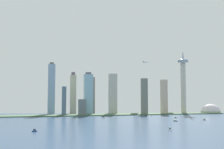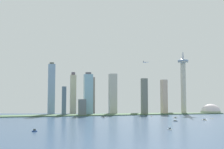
{
  "view_description": "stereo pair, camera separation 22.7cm",
  "coord_description": "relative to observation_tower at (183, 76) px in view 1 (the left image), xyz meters",
  "views": [
    {
      "loc": [
        -245.06,
        -404.59,
        60.64
      ],
      "look_at": [
        -26.82,
        467.52,
        129.22
      ],
      "focal_mm": 45.56,
      "sensor_mm": 36.0,
      "label": 1
    },
    {
      "loc": [
        -244.84,
        -404.65,
        60.64
      ],
      "look_at": [
        -26.82,
        467.52,
        129.22
      ],
      "focal_mm": 45.56,
      "sensor_mm": 36.0,
      "label": 2
    }
  ],
  "objects": [
    {
      "name": "skyscraper_4",
      "position": [
        -414.38,
        -12.94,
        -85.33
      ],
      "size": [
        12.98,
        13.81,
        90.63
      ],
      "color": "slate",
      "rests_on": "ground"
    },
    {
      "name": "boat_0",
      "position": [
        -120.49,
        -177.7,
        -129.43
      ],
      "size": [
        9.41,
        9.33,
        3.29
      ],
      "rotation": [
        0.0,
        0.0,
        5.51
      ],
      "color": "beige",
      "rests_on": "ground"
    },
    {
      "name": "skyscraper_6",
      "position": [
        -450.57,
        56.08,
        -46.35
      ],
      "size": [
        23.09,
        24.34,
        172.41
      ],
      "color": "#88A6C1",
      "rests_on": "ground"
    },
    {
      "name": "skyscraper_1",
      "position": [
        -374.86,
        93.78,
        -61.52
      ],
      "size": [
        19.84,
        24.62,
        144.43
      ],
      "color": "beige",
      "rests_on": "ground"
    },
    {
      "name": "skyscraper_8",
      "position": [
        -334.54,
        12.78,
        -63.51
      ],
      "size": [
        27.95,
        26.37,
        138.39
      ],
      "color": "#89B8CA",
      "rests_on": "ground"
    },
    {
      "name": "channel_buoy_0",
      "position": [
        -35.78,
        -225.59,
        -129.31
      ],
      "size": [
        1.62,
        1.62,
        2.66
      ],
      "primitive_type": "cone",
      "color": "yellow",
      "rests_on": "ground"
    },
    {
      "name": "boat_1",
      "position": [
        -167.01,
        -268.98,
        -129.51
      ],
      "size": [
        7.04,
        11.56,
        9.98
      ],
      "rotation": [
        0.0,
        0.0,
        4.99
      ],
      "color": "#102235",
      "rests_on": "ground"
    },
    {
      "name": "boat_3",
      "position": [
        -311.61,
        -113.57,
        -129.15
      ],
      "size": [
        10.32,
        13.69,
        9.96
      ],
      "rotation": [
        0.0,
        0.0,
        2.13
      ],
      "color": "white",
      "rests_on": "ground"
    },
    {
      "name": "stadium_dome",
      "position": [
        102.38,
        4.25,
        -123.12
      ],
      "size": [
        79.82,
        79.82,
        56.57
      ],
      "color": "#ABB79D",
      "rests_on": "ground"
    },
    {
      "name": "observation_tower",
      "position": [
        0.0,
        0.0,
        0.0
      ],
      "size": [
        38.17,
        38.17,
        290.71
      ],
      "color": "beige",
      "rests_on": "ground"
    },
    {
      "name": "ground_plane",
      "position": [
        -238.91,
        -499.29,
        -130.64
      ],
      "size": [
        6000.0,
        6000.0,
        0.0
      ],
      "primitive_type": "plane",
      "color": "navy"
    },
    {
      "name": "skyscraper_7",
      "position": [
        -151.12,
        -15.09,
        -70.93
      ],
      "size": [
        18.11,
        19.1,
        119.43
      ],
      "color": "slate",
      "rests_on": "ground"
    },
    {
      "name": "skyscraper_5",
      "position": [
        -245.97,
        35.77,
        -62.3
      ],
      "size": [
        24.77,
        26.52,
        136.68
      ],
      "color": "beige",
      "rests_on": "ground"
    },
    {
      "name": "waterfront_pier",
      "position": [
        -238.91,
        -6.73,
        -129.31
      ],
      "size": [
        731.89,
        71.71,
        2.67
      ],
      "primitive_type": "cube",
      "color": "#425F41",
      "rests_on": "ground"
    },
    {
      "name": "boat_2",
      "position": [
        -257.83,
        -429.07,
        -129.06
      ],
      "size": [
        5.21,
        11.37,
        8.64
      ],
      "rotation": [
        0.0,
        0.0,
        4.61
      ],
      "color": "white",
      "rests_on": "ground"
    },
    {
      "name": "boat_5",
      "position": [
        -81.0,
        -257.89,
        -129.4
      ],
      "size": [
        5.53,
        16.25,
        3.47
      ],
      "rotation": [
        0.0,
        0.0,
        4.64
      ],
      "color": "beige",
      "rests_on": "ground"
    },
    {
      "name": "skyscraper_11",
      "position": [
        -358.95,
        -22.84,
        -105.15
      ],
      "size": [
        22.36,
        22.86,
        50.99
      ],
      "color": "slate",
      "rests_on": "ground"
    },
    {
      "name": "boat_4",
      "position": [
        -493.41,
        -395.23,
        -128.93
      ],
      "size": [
        9.1,
        4.51,
        4.79
      ],
      "rotation": [
        0.0,
        0.0,
        0.2
      ],
      "color": "#27478E",
      "rests_on": "ground"
    },
    {
      "name": "skyscraper_0",
      "position": [
        -14.5,
        85.1,
        -61.85
      ],
      "size": [
        14.9,
        12.88,
        137.59
      ],
      "color": "#8AB1B9",
      "rests_on": "ground"
    },
    {
      "name": "airplane",
      "position": [
        -147.63,
        -21.54,
        42.41
      ],
      "size": [
        23.23,
        21.76,
        7.25
      ],
      "rotation": [
        0.0,
        0.0,
        5.25
      ],
      "color": "silver"
    },
    {
      "name": "skyscraper_2",
      "position": [
        -75.39,
        -3.85,
        -72.28
      ],
      "size": [
        17.3,
        22.66,
        116.73
      ],
      "color": "beige",
      "rests_on": "ground"
    },
    {
      "name": "skyscraper_3",
      "position": [
        -313.37,
        79.77,
        -67.54
      ],
      "size": [
        23.5,
        21.99,
        126.22
      ],
      "color": "gray",
      "rests_on": "ground"
    },
    {
      "name": "skyscraper_10",
      "position": [
        41.73,
        84.92,
        -96.65
      ],
      "size": [
        17.08,
        24.86,
        72.92
      ],
      "color": "#AA8A8D",
      "rests_on": "ground"
    },
    {
      "name": "channel_buoy_1",
      "position": [
        -40.01,
        -223.17,
        -129.73
      ],
      "size": [
        1.29,
        1.29,
        1.82
      ],
      "primitive_type": "cone",
      "color": "yellow",
      "rests_on": "ground"
    },
    {
      "name": "channel_buoy_2",
      "position": [
        -164.31,
        -107.72,
        -129.39
      ],
      "size": [
        1.65,
        1.65,
        2.51
      ],
      "primitive_type": "cone",
      "color": "#E54C19",
      "rests_on": "ground"
    },
    {
      "name": "skyscraper_9",
      "position": [
        -140.88,
        92.67,
        -56.84
      ],
      "size": [
        17.87,
        18.31,
        153.2
      ],
      "color": "slate",
      "rests_on": "ground"
    }
  ]
}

